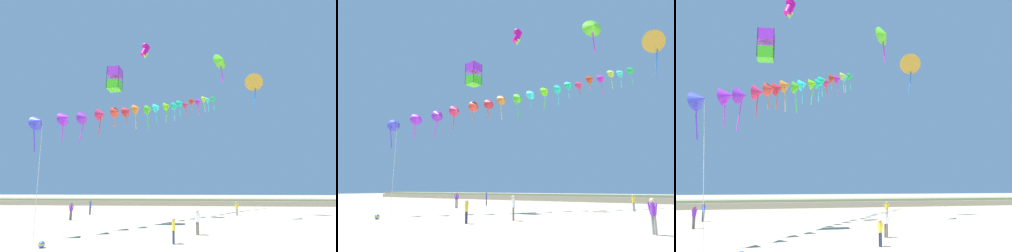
{
  "view_description": "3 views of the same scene",
  "coord_description": "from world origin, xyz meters",
  "views": [
    {
      "loc": [
        -0.12,
        -13.85,
        3.22
      ],
      "look_at": [
        -2.11,
        12.58,
        9.53
      ],
      "focal_mm": 28.0,
      "sensor_mm": 36.0,
      "label": 1
    },
    {
      "loc": [
        12.24,
        -12.33,
        2.2
      ],
      "look_at": [
        -3.52,
        10.99,
        8.09
      ],
      "focal_mm": 32.0,
      "sensor_mm": 36.0,
      "label": 2
    },
    {
      "loc": [
        -7.78,
        -16.36,
        3.31
      ],
      "look_at": [
        -1.23,
        10.34,
        7.92
      ],
      "focal_mm": 38.0,
      "sensor_mm": 36.0,
      "label": 3
    }
  ],
  "objects": [
    {
      "name": "dune_ridge",
      "position": [
        0.0,
        40.57,
        0.62
      ],
      "size": [
        120.0,
        8.19,
        1.25
      ],
      "color": "tan",
      "rests_on": "ground"
    },
    {
      "name": "person_near_left",
      "position": [
        -12.34,
        13.86,
        1.0
      ],
      "size": [
        0.39,
        0.56,
        1.73
      ],
      "color": "#726656",
      "rests_on": "ground"
    },
    {
      "name": "person_near_right",
      "position": [
        5.69,
        19.71,
        0.94
      ],
      "size": [
        0.5,
        0.4,
        1.62
      ],
      "color": "gray",
      "rests_on": "ground"
    },
    {
      "name": "person_mid_center",
      "position": [
        0.49,
        5.97,
        1.0
      ],
      "size": [
        0.43,
        0.53,
        1.73
      ],
      "color": "#726656",
      "rests_on": "ground"
    },
    {
      "name": "person_far_left",
      "position": [
        -1.04,
        2.77,
        0.86
      ],
      "size": [
        0.21,
        0.52,
        1.48
      ],
      "color": "#282D4C",
      "rests_on": "ground"
    },
    {
      "name": "person_far_center",
      "position": [
        -12.41,
        19.55,
        0.99
      ],
      "size": [
        0.43,
        0.52,
        1.71
      ],
      "color": "black",
      "rests_on": "ground"
    },
    {
      "name": "kite_banner_string",
      "position": [
        -3.12,
        17.27,
        13.2
      ],
      "size": [
        16.92,
        28.16,
        19.2
      ],
      "color": "#3F46D8"
    },
    {
      "name": "large_kite_low_lead",
      "position": [
        9.03,
        20.14,
        17.27
      ],
      "size": [
        2.75,
        2.33,
        4.83
      ],
      "color": "gold"
    },
    {
      "name": "large_kite_mid_trail",
      "position": [
        4.1,
        15.33,
        18.21
      ],
      "size": [
        2.07,
        1.84,
        3.81
      ],
      "color": "#66E92B"
    },
    {
      "name": "large_kite_high_solo",
      "position": [
        -7.44,
        10.63,
        14.1
      ],
      "size": [
        1.38,
        1.38,
        2.38
      ],
      "color": "#3ECB20"
    },
    {
      "name": "large_kite_outer_drift",
      "position": [
        -5.28,
        16.01,
        20.31
      ],
      "size": [
        1.49,
        1.34,
        2.15
      ],
      "color": "#CE0E91"
    }
  ]
}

